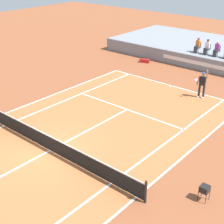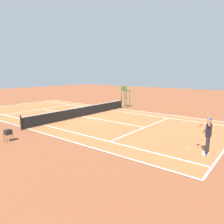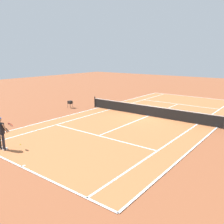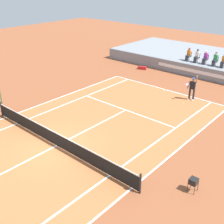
% 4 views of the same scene
% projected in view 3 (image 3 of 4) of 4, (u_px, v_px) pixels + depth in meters
% --- Properties ---
extents(ground_plane, '(80.00, 80.00, 0.00)m').
position_uv_depth(ground_plane, '(148.00, 116.00, 20.27)').
color(ground_plane, brown).
extents(court, '(11.08, 23.88, 0.03)m').
position_uv_depth(court, '(148.00, 116.00, 20.27)').
color(court, '#B76638').
rests_on(court, ground).
extents(net, '(11.98, 0.10, 1.07)m').
position_uv_depth(net, '(148.00, 110.00, 20.15)').
color(net, black).
rests_on(net, ground).
extents(tennis_player, '(0.75, 0.70, 2.08)m').
position_uv_depth(tennis_player, '(1.00, 132.00, 12.87)').
color(tennis_player, '#232328').
rests_on(tennis_player, ground).
extents(tennis_ball, '(0.07, 0.07, 0.07)m').
position_uv_depth(tennis_ball, '(20.00, 144.00, 13.78)').
color(tennis_ball, '#D1E533').
rests_on(tennis_ball, ground).
extents(ball_hopper, '(0.36, 0.36, 0.70)m').
position_uv_depth(ball_hopper, '(70.00, 102.00, 23.35)').
color(ball_hopper, black).
rests_on(ball_hopper, ground).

